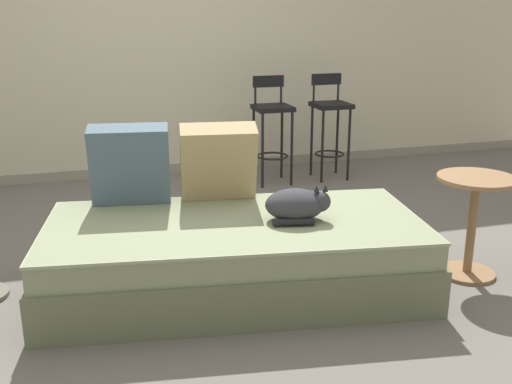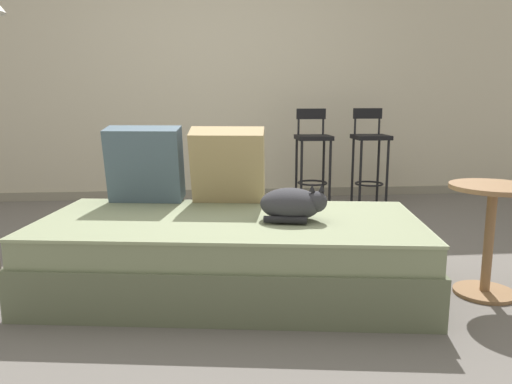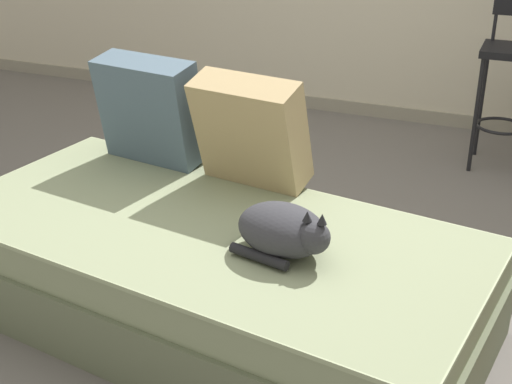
{
  "view_description": "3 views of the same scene",
  "coord_description": "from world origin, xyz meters",
  "px_view_note": "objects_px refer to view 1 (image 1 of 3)",
  "views": [
    {
      "loc": [
        -0.76,
        -3.34,
        1.48
      ],
      "look_at": [
        0.15,
        -0.3,
        0.52
      ],
      "focal_mm": 42.0,
      "sensor_mm": 36.0,
      "label": 1
    },
    {
      "loc": [
        -0.11,
        -3.01,
        1.03
      ],
      "look_at": [
        0.15,
        -0.3,
        0.52
      ],
      "focal_mm": 35.0,
      "sensor_mm": 36.0,
      "label": 2
    },
    {
      "loc": [
        1.04,
        -2.46,
        1.62
      ],
      "look_at": [
        0.15,
        -0.3,
        0.52
      ],
      "focal_mm": 50.0,
      "sensor_mm": 36.0,
      "label": 3
    }
  ],
  "objects_px": {
    "bar_stool_near_window": "(272,121)",
    "bar_stool_by_doorway": "(330,118)",
    "throw_pillow_corner": "(130,164)",
    "couch": "(235,255)",
    "cat": "(297,205)",
    "throw_pillow_middle": "(218,162)",
    "side_table": "(473,212)"
  },
  "relations": [
    {
      "from": "bar_stool_near_window",
      "to": "throw_pillow_corner",
      "type": "bearing_deg",
      "value": -131.43
    },
    {
      "from": "throw_pillow_middle",
      "to": "bar_stool_near_window",
      "type": "xyz_separation_m",
      "value": [
        0.87,
        1.63,
        -0.08
      ]
    },
    {
      "from": "couch",
      "to": "side_table",
      "type": "xyz_separation_m",
      "value": [
        1.35,
        -0.2,
        0.18
      ]
    },
    {
      "from": "throw_pillow_middle",
      "to": "bar_stool_by_doorway",
      "type": "relative_size",
      "value": 0.5
    },
    {
      "from": "throw_pillow_corner",
      "to": "bar_stool_near_window",
      "type": "distance_m",
      "value": 2.07
    },
    {
      "from": "throw_pillow_corner",
      "to": "cat",
      "type": "distance_m",
      "value": 1.0
    },
    {
      "from": "couch",
      "to": "bar_stool_near_window",
      "type": "xyz_separation_m",
      "value": [
        0.87,
        2.02,
        0.35
      ]
    },
    {
      "from": "throw_pillow_middle",
      "to": "bar_stool_near_window",
      "type": "distance_m",
      "value": 1.84
    },
    {
      "from": "throw_pillow_middle",
      "to": "cat",
      "type": "bearing_deg",
      "value": -55.93
    },
    {
      "from": "couch",
      "to": "throw_pillow_middle",
      "type": "height_order",
      "value": "throw_pillow_middle"
    },
    {
      "from": "cat",
      "to": "throw_pillow_middle",
      "type": "bearing_deg",
      "value": 124.07
    },
    {
      "from": "throw_pillow_middle",
      "to": "side_table",
      "type": "relative_size",
      "value": 0.8
    },
    {
      "from": "side_table",
      "to": "throw_pillow_middle",
      "type": "bearing_deg",
      "value": 156.18
    },
    {
      "from": "throw_pillow_corner",
      "to": "bar_stool_near_window",
      "type": "height_order",
      "value": "bar_stool_near_window"
    },
    {
      "from": "throw_pillow_corner",
      "to": "bar_stool_by_doorway",
      "type": "distance_m",
      "value": 2.47
    },
    {
      "from": "bar_stool_by_doorway",
      "to": "side_table",
      "type": "distance_m",
      "value": 2.23
    },
    {
      "from": "cat",
      "to": "bar_stool_near_window",
      "type": "bearing_deg",
      "value": 75.44
    },
    {
      "from": "throw_pillow_corner",
      "to": "throw_pillow_middle",
      "type": "xyz_separation_m",
      "value": [
        0.5,
        -0.07,
        -0.0
      ]
    },
    {
      "from": "bar_stool_by_doorway",
      "to": "side_table",
      "type": "bearing_deg",
      "value": -91.85
    },
    {
      "from": "bar_stool_by_doorway",
      "to": "throw_pillow_corner",
      "type": "bearing_deg",
      "value": -141.1
    },
    {
      "from": "throw_pillow_corner",
      "to": "bar_stool_by_doorway",
      "type": "bearing_deg",
      "value": 38.9
    },
    {
      "from": "couch",
      "to": "throw_pillow_corner",
      "type": "xyz_separation_m",
      "value": [
        -0.5,
        0.47,
        0.43
      ]
    },
    {
      "from": "couch",
      "to": "throw_pillow_corner",
      "type": "distance_m",
      "value": 0.81
    },
    {
      "from": "bar_stool_near_window",
      "to": "side_table",
      "type": "bearing_deg",
      "value": -77.76
    },
    {
      "from": "couch",
      "to": "bar_stool_by_doorway",
      "type": "height_order",
      "value": "bar_stool_by_doorway"
    },
    {
      "from": "throw_pillow_middle",
      "to": "throw_pillow_corner",
      "type": "bearing_deg",
      "value": 171.56
    },
    {
      "from": "bar_stool_near_window",
      "to": "bar_stool_by_doorway",
      "type": "relative_size",
      "value": 1.0
    },
    {
      "from": "throw_pillow_corner",
      "to": "bar_stool_by_doorway",
      "type": "height_order",
      "value": "bar_stool_by_doorway"
    },
    {
      "from": "throw_pillow_corner",
      "to": "side_table",
      "type": "distance_m",
      "value": 1.99
    },
    {
      "from": "throw_pillow_middle",
      "to": "bar_stool_by_doorway",
      "type": "height_order",
      "value": "bar_stool_by_doorway"
    },
    {
      "from": "couch",
      "to": "throw_pillow_middle",
      "type": "distance_m",
      "value": 0.58
    },
    {
      "from": "cat",
      "to": "side_table",
      "type": "height_order",
      "value": "cat"
    }
  ]
}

